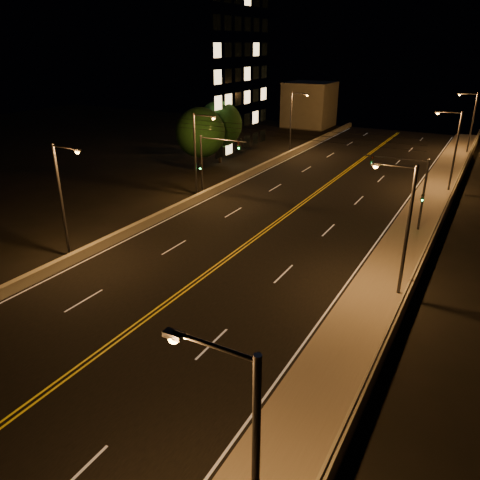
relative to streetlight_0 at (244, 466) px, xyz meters
The scene contains 21 objects.
road 22.67m from the streetlight_0, 121.23° to the left, with size 18.00×120.00×0.02m, color black.
sidewalk 19.52m from the streetlight_0, 92.09° to the left, with size 3.60×120.00×0.30m, color gray.
curb 19.69m from the streetlight_0, 97.70° to the left, with size 0.14×120.00×0.15m, color gray.
parapet_wall 19.39m from the streetlight_0, 87.11° to the left, with size 0.30×120.00×1.00m, color gray.
jersey_barrier 28.31m from the streetlight_0, 137.33° to the left, with size 0.45×120.00×0.74m, color gray.
distant_building_left 80.44m from the streetlight_0, 109.99° to the left, with size 8.00×8.00×7.78m, color gray.
parapet_rail 19.29m from the streetlight_0, 87.11° to the left, with size 0.06×0.06×120.00m, color black.
lane_markings 22.61m from the streetlight_0, 121.33° to the left, with size 17.32×116.00×0.00m.
streetlight_0 is the anchor object (origin of this frame).
streetlight_1 18.98m from the streetlight_0, 90.00° to the left, with size 2.55×0.28×8.13m.
streetlight_2 43.51m from the streetlight_0, 90.00° to the left, with size 2.55×0.28×8.13m.
streetlight_3 64.07m from the streetlight_0, 90.00° to the left, with size 2.55×0.28×8.13m.
streetlight_4 25.35m from the streetlight_0, 147.54° to the left, with size 2.55×0.28×8.13m.
streetlight_5 36.85m from the streetlight_0, 125.47° to the left, with size 2.55×0.28×8.13m.
streetlight_6 57.59m from the streetlight_0, 111.80° to the left, with size 2.55×0.28×8.13m.
traffic_signal_right 30.52m from the streetlight_0, 92.82° to the left, with size 5.11×0.31×6.02m.
traffic_signal_left 36.61m from the streetlight_0, 123.65° to the left, with size 5.11×0.31×6.02m.
overhead_wires 30.80m from the streetlight_0, 111.99° to the left, with size 22.00×0.03×0.83m.
building_tower 60.86m from the streetlight_0, 128.72° to the left, with size 24.00×15.00×25.24m.
tree_0 45.55m from the streetlight_0, 124.74° to the left, with size 5.64×5.64×7.64m.
tree_1 51.11m from the streetlight_0, 121.92° to the left, with size 5.66×5.66×7.67m.
Camera 1 is at (15.40, -6.25, 14.19)m, focal length 35.00 mm.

